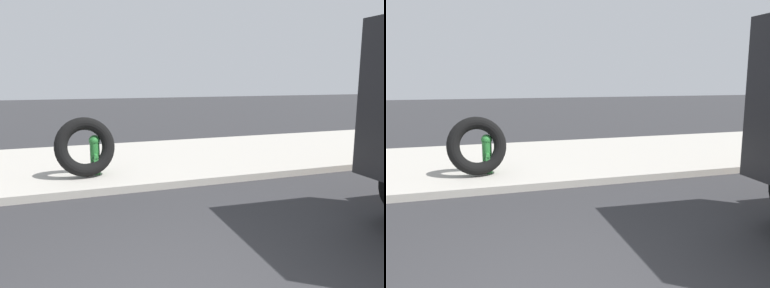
# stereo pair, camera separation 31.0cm
# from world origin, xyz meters

# --- Properties ---
(sidewalk_curb) EXTENTS (36.00, 5.00, 0.15)m
(sidewalk_curb) POSITION_xyz_m (0.00, 6.50, 0.07)
(sidewalk_curb) COLOR #ADA89E
(sidewalk_curb) RESTS_ON ground
(fire_hydrant) EXTENTS (0.23, 0.52, 0.85)m
(fire_hydrant) POSITION_xyz_m (-0.29, 5.14, 0.60)
(fire_hydrant) COLOR #2D8438
(fire_hydrant) RESTS_ON sidewalk_curb
(loose_tire) EXTENTS (1.30, 0.70, 1.26)m
(loose_tire) POSITION_xyz_m (-0.49, 5.00, 0.78)
(loose_tire) COLOR black
(loose_tire) RESTS_ON sidewalk_curb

